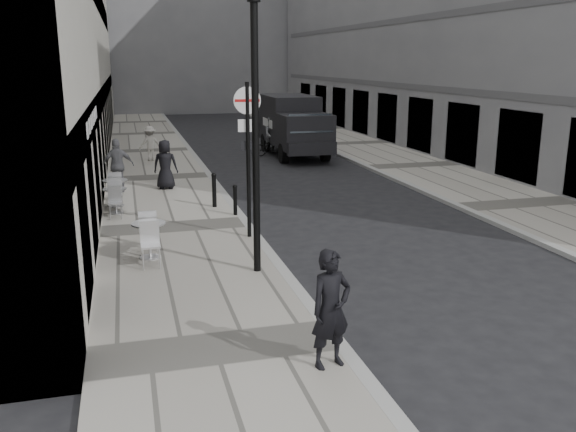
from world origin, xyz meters
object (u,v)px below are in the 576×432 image
object	(u,v)px
sign_post	(248,140)
lamppost	(255,119)
walking_man	(331,309)
panel_van	(293,122)
cyclist	(272,141)

from	to	relation	value
sign_post	lamppost	xyz separation A→B (m)	(-0.36, -2.67, 0.76)
walking_man	panel_van	bearing A→B (deg)	61.33
sign_post	panel_van	bearing A→B (deg)	76.56
walking_man	sign_post	xyz separation A→B (m)	(0.20, 7.16, 1.63)
panel_van	cyclist	distance (m)	1.36
lamppost	panel_van	world-z (taller)	lamppost
lamppost	panel_van	xyz separation A→B (m)	(5.36, 16.60, -1.79)
walking_man	panel_van	distance (m)	21.72
walking_man	lamppost	bearing A→B (deg)	77.26
walking_man	panel_van	size ratio (longest dim) A/B	0.29
walking_man	sign_post	size ratio (longest dim) A/B	0.46
sign_post	walking_man	bearing A→B (deg)	-85.29
sign_post	lamppost	size ratio (longest dim) A/B	0.67
walking_man	cyclist	size ratio (longest dim) A/B	0.96
lamppost	cyclist	world-z (taller)	lamppost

